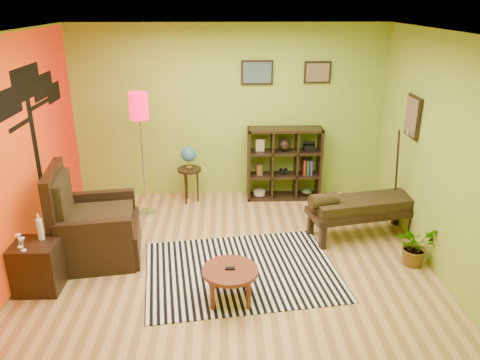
{
  "coord_description": "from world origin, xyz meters",
  "views": [
    {
      "loc": [
        -0.05,
        -5.18,
        3.14
      ],
      "look_at": [
        0.12,
        0.17,
        1.05
      ],
      "focal_mm": 35.0,
      "sensor_mm": 36.0,
      "label": 1
    }
  ],
  "objects_px": {
    "floor_lamp": "(140,117)",
    "potted_plant": "(415,249)",
    "side_cabinet": "(38,266)",
    "globe_table": "(189,161)",
    "bench": "(360,207)",
    "cube_shelf": "(285,164)",
    "armchair": "(92,231)",
    "coffee_table": "(230,273)"
  },
  "relations": [
    {
      "from": "floor_lamp",
      "to": "potted_plant",
      "type": "distance_m",
      "value": 4.15
    },
    {
      "from": "side_cabinet",
      "to": "floor_lamp",
      "type": "bearing_deg",
      "value": 65.54
    },
    {
      "from": "globe_table",
      "to": "potted_plant",
      "type": "relative_size",
      "value": 1.8
    },
    {
      "from": "side_cabinet",
      "to": "bench",
      "type": "distance_m",
      "value": 4.16
    },
    {
      "from": "cube_shelf",
      "to": "floor_lamp",
      "type": "bearing_deg",
      "value": -165.75
    },
    {
      "from": "side_cabinet",
      "to": "floor_lamp",
      "type": "distance_m",
      "value": 2.51
    },
    {
      "from": "armchair",
      "to": "potted_plant",
      "type": "xyz_separation_m",
      "value": [
        4.07,
        -0.31,
        -0.17
      ]
    },
    {
      "from": "coffee_table",
      "to": "globe_table",
      "type": "distance_m",
      "value": 2.8
    },
    {
      "from": "bench",
      "to": "potted_plant",
      "type": "xyz_separation_m",
      "value": [
        0.51,
        -0.75,
        -0.24
      ]
    },
    {
      "from": "side_cabinet",
      "to": "potted_plant",
      "type": "relative_size",
      "value": 1.73
    },
    {
      "from": "side_cabinet",
      "to": "floor_lamp",
      "type": "xyz_separation_m",
      "value": [
        0.91,
        1.99,
        1.23
      ]
    },
    {
      "from": "coffee_table",
      "to": "side_cabinet",
      "type": "distance_m",
      "value": 2.2
    },
    {
      "from": "armchair",
      "to": "side_cabinet",
      "type": "height_order",
      "value": "armchair"
    },
    {
      "from": "coffee_table",
      "to": "potted_plant",
      "type": "relative_size",
      "value": 1.18
    },
    {
      "from": "coffee_table",
      "to": "armchair",
      "type": "bearing_deg",
      "value": 150.93
    },
    {
      "from": "coffee_table",
      "to": "side_cabinet",
      "type": "bearing_deg",
      "value": 173.08
    },
    {
      "from": "coffee_table",
      "to": "floor_lamp",
      "type": "bearing_deg",
      "value": 119.45
    },
    {
      "from": "armchair",
      "to": "potted_plant",
      "type": "bearing_deg",
      "value": -4.32
    },
    {
      "from": "side_cabinet",
      "to": "cube_shelf",
      "type": "relative_size",
      "value": 0.75
    },
    {
      "from": "side_cabinet",
      "to": "cube_shelf",
      "type": "height_order",
      "value": "cube_shelf"
    },
    {
      "from": "potted_plant",
      "to": "side_cabinet",
      "type": "bearing_deg",
      "value": -174.91
    },
    {
      "from": "cube_shelf",
      "to": "bench",
      "type": "bearing_deg",
      "value": -57.86
    },
    {
      "from": "floor_lamp",
      "to": "potted_plant",
      "type": "bearing_deg",
      "value": -23.92
    },
    {
      "from": "coffee_table",
      "to": "globe_table",
      "type": "bearing_deg",
      "value": 103.1
    },
    {
      "from": "cube_shelf",
      "to": "bench",
      "type": "height_order",
      "value": "cube_shelf"
    },
    {
      "from": "coffee_table",
      "to": "side_cabinet",
      "type": "relative_size",
      "value": 0.69
    },
    {
      "from": "globe_table",
      "to": "potted_plant",
      "type": "distance_m",
      "value": 3.61
    },
    {
      "from": "coffee_table",
      "to": "cube_shelf",
      "type": "distance_m",
      "value": 2.98
    },
    {
      "from": "armchair",
      "to": "bench",
      "type": "xyz_separation_m",
      "value": [
        3.56,
        0.45,
        0.07
      ]
    },
    {
      "from": "floor_lamp",
      "to": "bench",
      "type": "height_order",
      "value": "floor_lamp"
    },
    {
      "from": "coffee_table",
      "to": "cube_shelf",
      "type": "relative_size",
      "value": 0.52
    },
    {
      "from": "cube_shelf",
      "to": "armchair",
      "type": "bearing_deg",
      "value": -145.46
    },
    {
      "from": "floor_lamp",
      "to": "cube_shelf",
      "type": "height_order",
      "value": "floor_lamp"
    },
    {
      "from": "floor_lamp",
      "to": "cube_shelf",
      "type": "relative_size",
      "value": 1.57
    },
    {
      "from": "side_cabinet",
      "to": "cube_shelf",
      "type": "xyz_separation_m",
      "value": [
        3.11,
        2.55,
        0.3
      ]
    },
    {
      "from": "potted_plant",
      "to": "coffee_table",
      "type": "bearing_deg",
      "value": -163.97
    },
    {
      "from": "coffee_table",
      "to": "floor_lamp",
      "type": "height_order",
      "value": "floor_lamp"
    },
    {
      "from": "armchair",
      "to": "floor_lamp",
      "type": "bearing_deg",
      "value": 69.71
    },
    {
      "from": "armchair",
      "to": "bench",
      "type": "relative_size",
      "value": 0.77
    },
    {
      "from": "side_cabinet",
      "to": "coffee_table",
      "type": "bearing_deg",
      "value": -6.92
    },
    {
      "from": "coffee_table",
      "to": "cube_shelf",
      "type": "bearing_deg",
      "value": 71.72
    },
    {
      "from": "globe_table",
      "to": "side_cabinet",
      "type": "bearing_deg",
      "value": -122.58
    }
  ]
}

